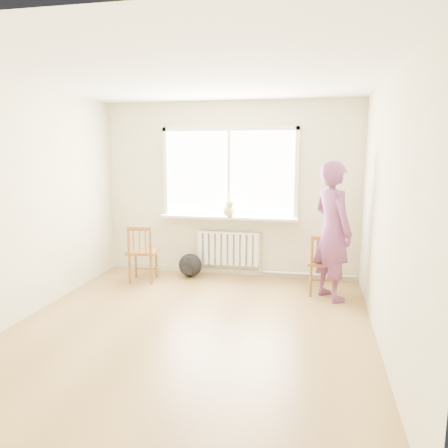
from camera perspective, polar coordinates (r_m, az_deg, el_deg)
The scene contains 13 objects.
floor at distance 5.01m, azimuth -4.48°, elevation -13.50°, with size 4.50×4.50×0.00m, color olive.
ceiling at distance 4.66m, azimuth -4.95°, elevation 18.66°, with size 4.50×4.50×0.00m, color white.
back_wall at distance 6.82m, azimuth 0.73°, elevation 4.50°, with size 4.00×0.01×2.70m, color beige.
window at distance 6.77m, azimuth 0.69°, elevation 7.11°, with size 2.12×0.05×1.42m.
windowsill at distance 6.76m, azimuth 0.54°, elevation 0.87°, with size 2.15×0.22×0.04m, color white.
radiator at distance 6.87m, azimuth 0.56°, elevation -3.15°, with size 1.00×0.12×0.55m.
heating_pipe at distance 6.87m, azimuth 10.96°, elevation -6.45°, with size 0.04×0.04×1.40m, color silver.
baseboard at distance 7.05m, azimuth 0.68°, elevation -6.18°, with size 4.00×0.03×0.08m, color beige.
chair_left at distance 6.65m, azimuth -10.67°, elevation -3.82°, with size 0.47×0.46×0.86m.
chair_right at distance 6.10m, azimuth 12.82°, elevation -5.21°, with size 0.42×0.40×0.85m.
person at distance 5.88m, azimuth 13.98°, elevation -0.91°, with size 0.67×0.44×1.83m, color #B33B66.
cat at distance 6.65m, azimuth 0.74°, elevation 1.96°, with size 0.26×0.45×0.31m.
backpack at distance 6.87m, azimuth -4.44°, elevation -5.39°, with size 0.37×0.27×0.37m, color black.
Camera 1 is at (1.32, -4.41, 1.98)m, focal length 35.00 mm.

